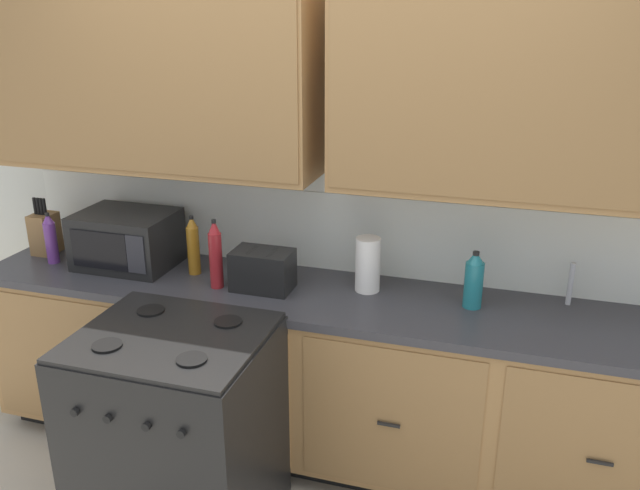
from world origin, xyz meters
The scene contains 12 objects.
wall_unit centered at (0.00, 0.49, 1.65)m, with size 4.59×0.40×2.41m.
counter_run centered at (0.00, 0.30, 0.47)m, with size 3.42×0.64×0.91m.
stove_range centered at (-0.42, -0.33, 0.47)m, with size 0.76×0.68×0.95m.
microwave centered at (-1.03, 0.35, 1.05)m, with size 0.48×0.37×0.28m.
toaster centered at (-0.26, 0.27, 1.00)m, with size 0.28×0.18×0.19m.
knife_block centered at (-1.55, 0.37, 1.02)m, with size 0.11×0.14×0.31m.
sink_faucet centered at (1.12, 0.51, 1.01)m, with size 0.02×0.02×0.20m, color #B2B5BA.
paper_towel_roll centered at (0.22, 0.40, 1.04)m, with size 0.12×0.12×0.26m, color white.
bottle_amber centered at (-0.65, 0.34, 1.05)m, with size 0.06×0.06×0.30m.
bottle_violet centered at (-1.43, 0.26, 1.04)m, with size 0.06×0.06×0.27m.
bottle_red centered at (-0.47, 0.22, 1.07)m, with size 0.06×0.06×0.34m.
bottle_teal centered at (0.71, 0.36, 1.03)m, with size 0.08×0.08×0.26m.
Camera 1 is at (0.84, -2.39, 2.18)m, focal length 37.05 mm.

